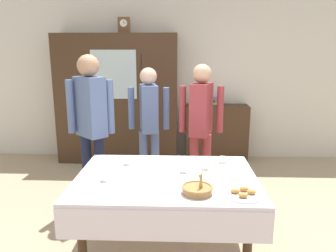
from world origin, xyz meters
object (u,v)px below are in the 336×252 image
at_px(bread_basket, 197,189).
at_px(spoon_mid_left, 126,174).
at_px(tea_cup_far_right, 128,162).
at_px(tea_cup_center, 206,167).
at_px(spoon_center, 225,174).
at_px(person_beside_shelf, 149,118).
at_px(person_behind_table_left, 91,117).
at_px(mantel_clock, 124,25).
at_px(dining_table, 166,188).
at_px(person_by_cabinet, 201,119).
at_px(tea_cup_back_edge, 223,160).
at_px(pastry_plate, 243,194).
at_px(spoon_near_left, 165,172).
at_px(wall_cabinet, 117,99).
at_px(bookshelf_low, 216,133).
at_px(tea_cup_mid_left, 184,170).
at_px(tea_cup_mid_right, 105,178).
at_px(book_stack, 217,101).

xyz_separation_m(bread_basket, spoon_mid_left, (-0.60, 0.38, -0.03)).
bearing_deg(tea_cup_far_right, tea_cup_center, -7.69).
height_order(spoon_center, person_beside_shelf, person_beside_shelf).
xyz_separation_m(spoon_mid_left, person_behind_table_left, (-0.51, 0.80, 0.34)).
bearing_deg(mantel_clock, dining_table, -73.71).
height_order(spoon_center, spoon_mid_left, same).
height_order(person_by_cabinet, person_beside_shelf, person_by_cabinet).
height_order(tea_cup_back_edge, pastry_plate, tea_cup_back_edge).
bearing_deg(spoon_near_left, person_beside_shelf, 101.35).
bearing_deg(person_beside_shelf, tea_cup_center, -62.99).
relative_size(wall_cabinet, tea_cup_center, 15.80).
distance_m(pastry_plate, spoon_mid_left, 1.02).
distance_m(bookshelf_low, bread_basket, 3.00).
bearing_deg(dining_table, wall_cabinet, 109.16).
xyz_separation_m(spoon_mid_left, person_by_cabinet, (0.71, 1.11, 0.26)).
height_order(pastry_plate, spoon_center, pastry_plate).
bearing_deg(bookshelf_low, tea_cup_mid_left, -102.54).
xyz_separation_m(tea_cup_mid_right, person_beside_shelf, (0.22, 1.53, 0.20)).
xyz_separation_m(mantel_clock, person_beside_shelf, (0.48, -1.16, -1.21)).
bearing_deg(tea_cup_center, spoon_near_left, -167.97).
height_order(tea_cup_mid_right, bread_basket, bread_basket).
relative_size(tea_cup_mid_right, pastry_plate, 0.46).
distance_m(wall_cabinet, person_beside_shelf, 1.32).
bearing_deg(spoon_mid_left, spoon_center, 2.03).
bearing_deg(spoon_mid_left, mantel_clock, 99.16).
bearing_deg(tea_cup_mid_left, spoon_mid_left, -175.31).
xyz_separation_m(mantel_clock, pastry_plate, (1.35, -2.92, -1.42)).
xyz_separation_m(tea_cup_back_edge, person_by_cabinet, (-0.16, 0.80, 0.24)).
xyz_separation_m(spoon_near_left, person_behind_table_left, (-0.85, 0.75, 0.34)).
xyz_separation_m(bookshelf_low, tea_cup_mid_left, (-0.56, -2.53, 0.30)).
bearing_deg(tea_cup_mid_right, tea_cup_mid_left, 18.37).
xyz_separation_m(mantel_clock, spoon_center, (1.27, -2.49, -1.44)).
bearing_deg(tea_cup_center, mantel_clock, 114.80).
xyz_separation_m(book_stack, person_behind_table_left, (-1.58, -1.77, 0.09)).
height_order(tea_cup_far_right, person_behind_table_left, person_behind_table_left).
bearing_deg(spoon_center, pastry_plate, -80.03).
xyz_separation_m(tea_cup_mid_left, person_by_cabinet, (0.21, 1.07, 0.24)).
height_order(dining_table, spoon_mid_left, spoon_mid_left).
bearing_deg(tea_cup_back_edge, book_stack, 85.19).
height_order(book_stack, tea_cup_mid_left, book_stack).
xyz_separation_m(dining_table, person_by_cabinet, (0.36, 1.18, 0.36)).
distance_m(tea_cup_far_right, pastry_plate, 1.15).
bearing_deg(person_behind_table_left, person_by_cabinet, 14.29).
xyz_separation_m(tea_cup_mid_right, pastry_plate, (1.08, -0.23, -0.01)).
xyz_separation_m(book_stack, tea_cup_far_right, (-1.09, -2.35, -0.23)).
bearing_deg(book_stack, bookshelf_low, 0.00).
bearing_deg(tea_cup_mid_right, book_stack, 66.14).
bearing_deg(book_stack, dining_table, -105.20).
relative_size(bookshelf_low, person_by_cabinet, 0.61).
relative_size(wall_cabinet, spoon_mid_left, 17.26).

